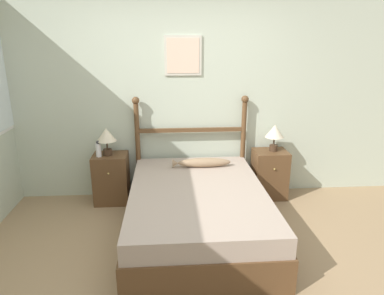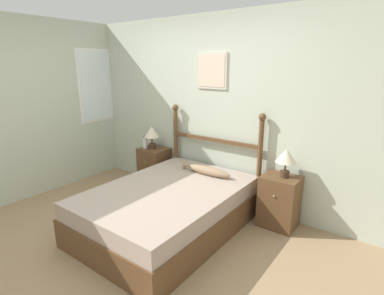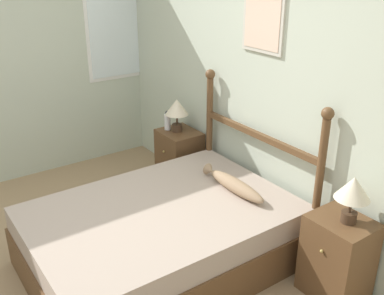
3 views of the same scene
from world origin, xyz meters
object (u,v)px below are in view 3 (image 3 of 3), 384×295
nightstand_right (337,258)px  fish_pillow (234,185)px  bottle (167,121)px  table_lamp_left (177,109)px  table_lamp_right (353,191)px  nightstand_left (179,159)px  bed (162,236)px

nightstand_right → fish_pillow: size_ratio=0.89×
bottle → fish_pillow: size_ratio=0.29×
table_lamp_left → table_lamp_right: size_ratio=1.00×
nightstand_left → table_lamp_left: table_lamp_left is taller
table_lamp_left → table_lamp_right: bearing=0.5°
table_lamp_left → fish_pillow: table_lamp_left is taller
nightstand_left → nightstand_right: size_ratio=1.00×
table_lamp_right → bottle: bearing=-178.1°
nightstand_left → bottle: 0.43m
bed → nightstand_left: (-1.02, 0.85, 0.06)m
bottle → fish_pillow: bottle is taller
nightstand_right → bottle: (-2.17, -0.06, 0.41)m
nightstand_left → fish_pillow: (1.14, -0.21, 0.26)m
table_lamp_left → bottle: size_ratio=1.67×
nightstand_right → bottle: 2.21m
fish_pillow → table_lamp_left: bearing=170.1°
nightstand_left → table_lamp_left: bearing=-156.7°
nightstand_left → nightstand_right: 2.05m
bed → fish_pillow: 0.72m
table_lamp_right → fish_pillow: size_ratio=0.48×
bed → nightstand_left: size_ratio=3.21×
bed → table_lamp_right: bearing=39.1°
bottle → table_lamp_left: bearing=29.4°
nightstand_right → table_lamp_right: bearing=17.3°
table_lamp_left → fish_pillow: 1.21m
bed → table_lamp_right: table_lamp_right is taller
nightstand_left → bed: bearing=-39.6°
table_lamp_left → nightstand_left: bearing=23.3°
bottle → fish_pillow: (1.26, -0.15, -0.15)m
nightstand_right → bottle: bottle is taller
bed → nightstand_left: 1.33m
nightstand_right → table_lamp_left: table_lamp_left is taller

